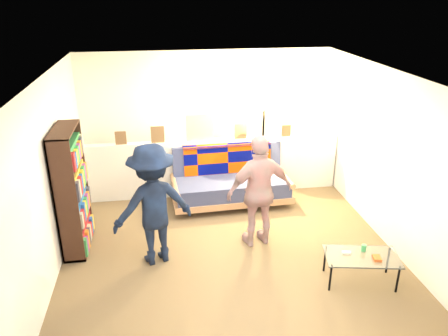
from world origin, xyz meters
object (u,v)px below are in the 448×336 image
(coffee_table, at_px, (362,257))
(person_right, at_px, (260,192))
(floor_lamp, at_px, (263,133))
(person_left, at_px, (153,205))
(bookshelf, at_px, (72,194))
(futon_sofa, at_px, (231,180))

(coffee_table, distance_m, person_right, 1.57)
(floor_lamp, height_order, person_right, person_right)
(coffee_table, bearing_deg, person_left, 160.73)
(person_left, bearing_deg, person_right, 170.09)
(floor_lamp, bearing_deg, bookshelf, -156.64)
(bookshelf, distance_m, person_right, 2.54)
(person_left, height_order, person_right, person_left)
(person_right, bearing_deg, floor_lamp, -115.17)
(person_left, bearing_deg, futon_sofa, -147.63)
(futon_sofa, relative_size, person_left, 1.22)
(person_right, bearing_deg, futon_sofa, -93.68)
(coffee_table, distance_m, floor_lamp, 2.82)
(person_left, bearing_deg, coffee_table, 142.88)
(person_right, bearing_deg, person_left, -2.75)
(floor_lamp, bearing_deg, futon_sofa, -158.55)
(coffee_table, bearing_deg, person_right, 134.26)
(floor_lamp, distance_m, person_left, 2.58)
(floor_lamp, xyz_separation_m, person_right, (-0.40, -1.56, -0.33))
(futon_sofa, relative_size, floor_lamp, 1.25)
(coffee_table, xyz_separation_m, floor_lamp, (-0.64, 2.64, 0.79))
(futon_sofa, height_order, person_right, person_right)
(futon_sofa, bearing_deg, person_left, -129.79)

